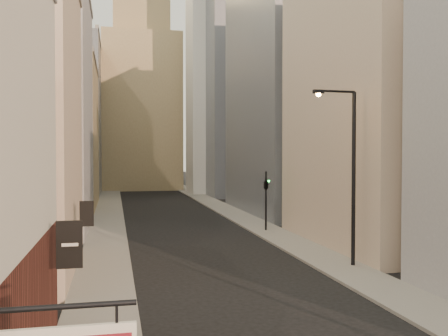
# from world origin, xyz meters

# --- Properties ---
(sidewalk_left) EXTENTS (3.00, 140.00, 0.15)m
(sidewalk_left) POSITION_xyz_m (-6.50, 55.00, 0.07)
(sidewalk_left) COLOR gray
(sidewalk_left) RESTS_ON ground
(sidewalk_right) EXTENTS (3.00, 140.00, 0.15)m
(sidewalk_right) POSITION_xyz_m (6.50, 55.00, 0.07)
(sidewalk_right) COLOR gray
(sidewalk_right) RESTS_ON ground
(left_bldg_grey) EXTENTS (8.00, 16.00, 20.00)m
(left_bldg_grey) POSITION_xyz_m (-12.00, 42.00, 10.00)
(left_bldg_grey) COLOR gray
(left_bldg_grey) RESTS_ON ground
(left_bldg_tan) EXTENTS (8.00, 18.00, 17.00)m
(left_bldg_tan) POSITION_xyz_m (-12.00, 60.00, 8.50)
(left_bldg_tan) COLOR #967E56
(left_bldg_tan) RESTS_ON ground
(left_bldg_wingrid) EXTENTS (8.00, 20.00, 24.00)m
(left_bldg_wingrid) POSITION_xyz_m (-12.00, 80.00, 12.00)
(left_bldg_wingrid) COLOR gray
(left_bldg_wingrid) RESTS_ON ground
(right_bldg_beige) EXTENTS (8.00, 16.00, 20.00)m
(right_bldg_beige) POSITION_xyz_m (12.00, 30.00, 10.00)
(right_bldg_beige) COLOR #BFA58D
(right_bldg_beige) RESTS_ON ground
(right_bldg_wingrid) EXTENTS (8.00, 20.00, 26.00)m
(right_bldg_wingrid) POSITION_xyz_m (12.00, 50.00, 13.00)
(right_bldg_wingrid) COLOR gray
(right_bldg_wingrid) RESTS_ON ground
(highrise) EXTENTS (21.00, 23.00, 51.20)m
(highrise) POSITION_xyz_m (18.00, 78.00, 25.66)
(highrise) COLOR gray
(highrise) RESTS_ON ground
(clock_tower) EXTENTS (14.00, 14.00, 44.90)m
(clock_tower) POSITION_xyz_m (-1.00, 92.00, 17.63)
(clock_tower) COLOR #967E56
(clock_tower) RESTS_ON ground
(white_tower) EXTENTS (8.00, 8.00, 41.50)m
(white_tower) POSITION_xyz_m (10.00, 78.00, 18.61)
(white_tower) COLOR silver
(white_tower) RESTS_ON ground
(streetlamp_mid) EXTENTS (2.62, 0.38, 9.98)m
(streetlamp_mid) POSITION_xyz_m (7.01, 23.63, 5.70)
(streetlamp_mid) COLOR black
(streetlamp_mid) RESTS_ON ground
(traffic_light_right) EXTENTS (0.65, 0.64, 5.00)m
(traffic_light_right) POSITION_xyz_m (6.30, 37.11, 3.88)
(traffic_light_right) COLOR black
(traffic_light_right) RESTS_ON ground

